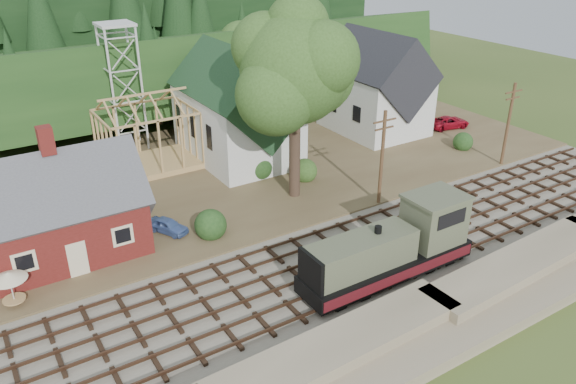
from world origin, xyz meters
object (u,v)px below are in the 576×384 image
car_green (3,264)px  car_red (449,122)px  car_blue (168,226)px  patio_set (9,278)px  locomotive (394,248)px

car_green → car_red: 45.71m
car_blue → patio_set: bearing=168.7°
locomotive → car_blue: locomotive is taller
car_green → patio_set: 4.35m
locomotive → car_red: size_ratio=2.62×
car_blue → car_red: 34.96m
locomotive → patio_set: size_ratio=5.26×
locomotive → car_blue: (-10.26, 12.71, -1.29)m
locomotive → car_blue: 16.38m
car_green → patio_set: size_ratio=1.56×
locomotive → patio_set: (-21.14, 9.37, 0.12)m
car_blue → locomotive: bearing=-79.5°
locomotive → car_green: locomotive is taller
patio_set → car_green: bearing=90.6°
car_blue → car_green: size_ratio=0.89×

